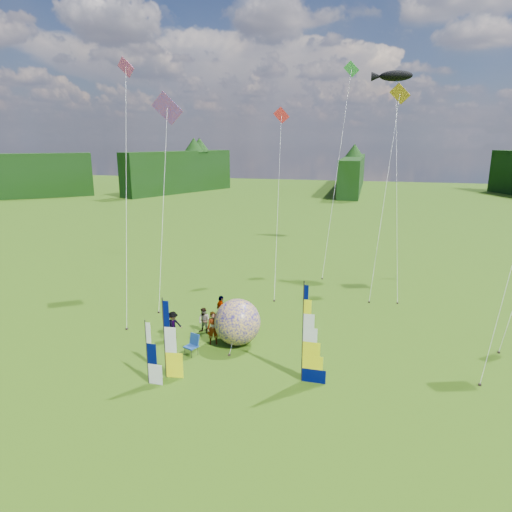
% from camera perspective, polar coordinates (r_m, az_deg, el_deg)
% --- Properties ---
extents(ground, '(220.00, 220.00, 0.00)m').
position_cam_1_polar(ground, '(20.76, -0.04, -17.83)').
color(ground, '#508113').
rests_on(ground, ground).
extents(treeline_ring, '(210.00, 210.00, 8.00)m').
position_cam_1_polar(treeline_ring, '(18.93, -0.04, -7.54)').
color(treeline_ring, black).
rests_on(treeline_ring, ground).
extents(feather_banner_main, '(1.29, 0.12, 4.77)m').
position_cam_1_polar(feather_banner_main, '(21.33, 5.85, -9.72)').
color(feather_banner_main, '#000848').
rests_on(feather_banner_main, ground).
extents(side_banner_left, '(1.08, 0.21, 3.89)m').
position_cam_1_polar(side_banner_left, '(22.17, -11.39, -10.21)').
color(side_banner_left, '#F5F30D').
rests_on(side_banner_left, ground).
extents(side_banner_far, '(0.92, 0.13, 3.06)m').
position_cam_1_polar(side_banner_far, '(21.99, -13.48, -11.74)').
color(side_banner_far, white).
rests_on(side_banner_far, ground).
extents(bol_inflatable, '(2.68, 2.68, 2.58)m').
position_cam_1_polar(bol_inflatable, '(25.41, -2.35, -8.24)').
color(bol_inflatable, '#050374').
rests_on(bol_inflatable, ground).
extents(spectator_a, '(0.79, 0.65, 1.88)m').
position_cam_1_polar(spectator_a, '(25.61, -5.36, -8.95)').
color(spectator_a, '#66594C').
rests_on(spectator_a, ground).
extents(spectator_b, '(0.81, 0.53, 1.54)m').
position_cam_1_polar(spectator_b, '(27.08, -6.50, -8.03)').
color(spectator_b, '#66594C').
rests_on(spectator_b, ground).
extents(spectator_c, '(0.94, 1.07, 1.62)m').
position_cam_1_polar(spectator_c, '(26.61, -10.33, -8.51)').
color(spectator_c, '#66594C').
rests_on(spectator_c, ground).
extents(spectator_d, '(1.08, 1.11, 1.88)m').
position_cam_1_polar(spectator_d, '(28.03, -4.37, -6.81)').
color(spectator_d, '#66594C').
rests_on(spectator_d, ground).
extents(camp_chair, '(0.85, 0.85, 1.13)m').
position_cam_1_polar(camp_chair, '(24.63, -8.12, -11.00)').
color(camp_chair, navy).
rests_on(camp_chair, ground).
extents(kite_whale, '(5.05, 15.59, 17.90)m').
position_cam_1_polar(kite_whale, '(37.44, 17.26, 10.56)').
color(kite_whale, black).
rests_on(kite_whale, ground).
extents(kite_rainbow_delta, '(6.70, 11.68, 15.30)m').
position_cam_1_polar(kite_rainbow_delta, '(32.67, -11.60, 8.13)').
color(kite_rainbow_delta, red).
rests_on(kite_rainbow_delta, ground).
extents(small_kite_red, '(6.38, 10.99, 14.02)m').
position_cam_1_polar(small_kite_red, '(34.65, 2.79, 7.69)').
color(small_kite_red, red).
rests_on(small_kite_red, ground).
extents(small_kite_orange, '(6.11, 11.16, 15.79)m').
position_cam_1_polar(small_kite_orange, '(35.08, 15.93, 8.70)').
color(small_kite_orange, orange).
rests_on(small_kite_orange, ground).
extents(small_kite_pink, '(6.76, 10.27, 16.93)m').
position_cam_1_polar(small_kite_pink, '(30.47, -15.99, 8.97)').
color(small_kite_pink, '#E6449A').
rests_on(small_kite_pink, ground).
extents(small_kite_green, '(3.56, 10.59, 18.22)m').
position_cam_1_polar(small_kite_green, '(39.96, 10.18, 11.41)').
color(small_kite_green, green).
rests_on(small_kite_green, ground).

